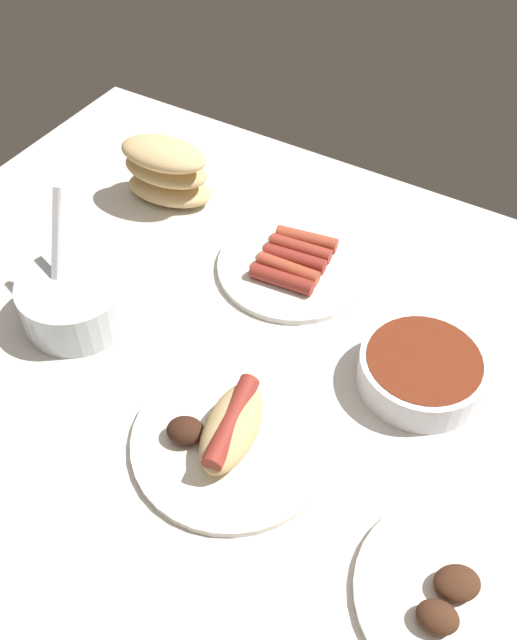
{
  "coord_description": "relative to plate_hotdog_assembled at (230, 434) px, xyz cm",
  "views": [
    {
      "loc": [
        -27.89,
        48.32,
        69.5
      ],
      "look_at": [
        3.12,
        -3.92,
        3.0
      ],
      "focal_mm": 39.17,
      "sensor_mm": 36.0,
      "label": 1
    }
  ],
  "objects": [
    {
      "name": "plate_grilled_meat",
      "position": [
        -28.91,
        3.97,
        -1.01
      ],
      "size": [
        21.01,
        21.01,
        3.45
      ],
      "color": "white",
      "rests_on": "ground_plane"
    },
    {
      "name": "plate_hotdog_assembled",
      "position": [
        0.0,
        0.0,
        0.0
      ],
      "size": [
        23.53,
        23.53,
        5.61
      ],
      "color": "white",
      "rests_on": "ground_plane"
    },
    {
      "name": "bread_stack",
      "position": [
        32.8,
        -33.64,
        3.64
      ],
      "size": [
        15.28,
        10.57,
        10.8
      ],
      "color": "#DBB77A",
      "rests_on": "ground_plane"
    },
    {
      "name": "bowl_coleslaw",
      "position": [
        28.15,
        -6.27,
        1.84
      ],
      "size": [
        14.45,
        14.45,
        16.1
      ],
      "color": "silver",
      "rests_on": "ground_plane"
    },
    {
      "name": "bowl_chili",
      "position": [
        -15.48,
        -19.37,
        0.82
      ],
      "size": [
        15.54,
        15.54,
        4.69
      ],
      "color": "white",
      "rests_on": "ground_plane"
    },
    {
      "name": "plate_sausages",
      "position": [
        7.77,
        -29.52,
        -0.8
      ],
      "size": [
        22.16,
        22.16,
        3.12
      ],
      "color": "white",
      "rests_on": "ground_plane"
    },
    {
      "name": "ground_plane",
      "position": [
        2.54,
        -12.0,
        -3.26
      ],
      "size": [
        120.0,
        90.0,
        3.0
      ],
      "primitive_type": "cube",
      "color": "silver"
    }
  ]
}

